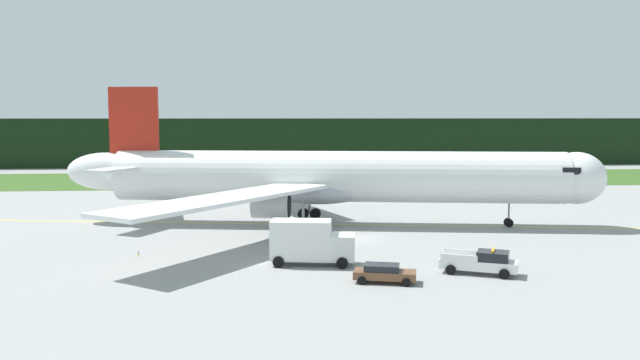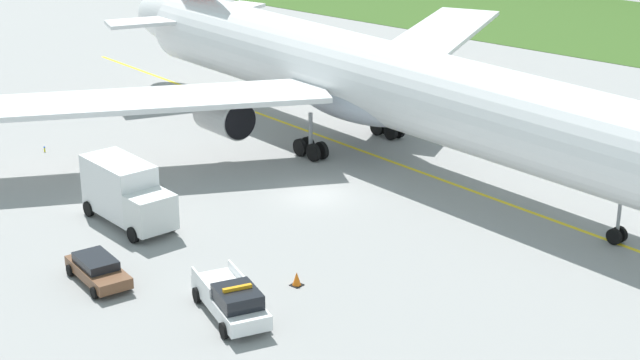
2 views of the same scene
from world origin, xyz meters
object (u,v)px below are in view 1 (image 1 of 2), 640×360
object	(u,v)px
airliner	(331,178)
staff_car	(384,273)
ops_pickup_truck	(482,262)
catering_truck	(310,241)
apron_cone	(464,256)

from	to	relation	value
airliner	staff_car	xyz separation A→B (m)	(1.16, -24.24, -4.42)
ops_pickup_truck	catering_truck	size ratio (longest dim) A/B	0.86
catering_truck	staff_car	xyz separation A→B (m)	(4.86, -5.86, -1.16)
airliner	catering_truck	size ratio (longest dim) A/B	8.41
airliner	catering_truck	distance (m)	19.04
ops_pickup_truck	catering_truck	bearing A→B (deg)	161.68
ops_pickup_truck	apron_cone	bearing A→B (deg)	89.42
catering_truck	airliner	bearing A→B (deg)	78.63
airliner	catering_truck	bearing A→B (deg)	-101.37
apron_cone	staff_car	bearing A→B (deg)	-141.71
catering_truck	apron_cone	world-z (taller)	catering_truck
ops_pickup_truck	airliner	bearing A→B (deg)	111.47
catering_truck	apron_cone	bearing A→B (deg)	1.22
airliner	apron_cone	bearing A→B (deg)	-63.80
airliner	ops_pickup_truck	world-z (taller)	airliner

